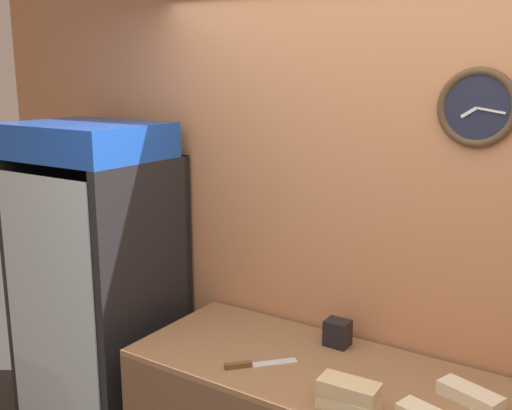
# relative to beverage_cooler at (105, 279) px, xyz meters

# --- Properties ---
(wall_back) EXTENTS (5.20, 0.09, 2.70)m
(wall_back) POSITION_rel_beverage_cooler_xyz_m (1.52, 0.34, 0.32)
(wall_back) COLOR tan
(wall_back) RESTS_ON ground_plane
(beverage_cooler) EXTENTS (0.76, 0.67, 1.90)m
(beverage_cooler) POSITION_rel_beverage_cooler_xyz_m (0.00, 0.00, 0.00)
(beverage_cooler) COLOR black
(beverage_cooler) RESTS_ON ground_plane
(sandwich_stack_bottom) EXTENTS (0.22, 0.11, 0.06)m
(sandwich_stack_bottom) POSITION_rel_beverage_cooler_xyz_m (1.60, -0.30, -0.08)
(sandwich_stack_bottom) COLOR beige
(sandwich_stack_bottom) RESTS_ON prep_counter
(sandwich_stack_middle) EXTENTS (0.23, 0.12, 0.06)m
(sandwich_stack_middle) POSITION_rel_beverage_cooler_xyz_m (1.60, -0.30, -0.02)
(sandwich_stack_middle) COLOR tan
(sandwich_stack_middle) RESTS_ON sandwich_stack_bottom
(sandwich_flat_right) EXTENTS (0.26, 0.17, 0.05)m
(sandwich_flat_right) POSITION_rel_beverage_cooler_xyz_m (1.96, 0.01, -0.08)
(sandwich_flat_right) COLOR beige
(sandwich_flat_right) RESTS_ON prep_counter
(chefs_knife) EXTENTS (0.24, 0.26, 0.02)m
(chefs_knife) POSITION_rel_beverage_cooler_xyz_m (1.11, -0.22, -0.10)
(chefs_knife) COLOR silver
(chefs_knife) RESTS_ON prep_counter
(napkin_dispenser) EXTENTS (0.11, 0.09, 0.12)m
(napkin_dispenser) POSITION_rel_beverage_cooler_xyz_m (1.33, 0.17, -0.05)
(napkin_dispenser) COLOR black
(napkin_dispenser) RESTS_ON prep_counter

